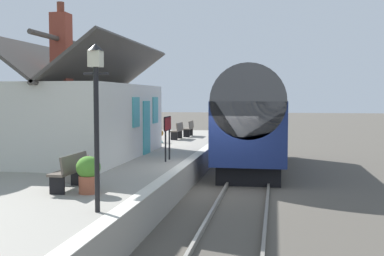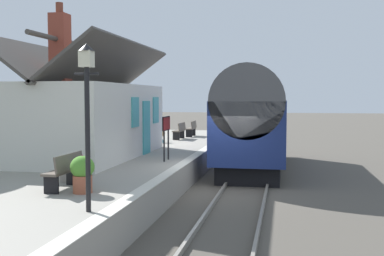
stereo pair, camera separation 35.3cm
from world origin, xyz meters
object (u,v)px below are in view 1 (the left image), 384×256
at_px(planter_under_sign, 78,169).
at_px(lamp_post_platform, 96,94).
at_px(train, 254,118).
at_px(planter_bench_left, 88,173).
at_px(bench_by_lamp, 178,130).
at_px(station_sign_board, 167,127).
at_px(planter_bench_right, 159,136).
at_px(bench_mid_platform, 189,128).
at_px(planter_by_door, 134,136).
at_px(station_building, 87,117).
at_px(planter_edge_near, 129,133).
at_px(bench_near_building, 70,170).

distance_m(planter_under_sign, lamp_post_platform, 4.25).
distance_m(train, planter_bench_left, 10.97).
relative_size(bench_by_lamp, planter_under_sign, 1.33).
xyz_separation_m(lamp_post_platform, station_sign_board, (7.52, 0.34, -1.13)).
height_order(planter_bench_right, station_sign_board, station_sign_board).
relative_size(bench_by_lamp, bench_mid_platform, 1.00).
xyz_separation_m(bench_by_lamp, planter_bench_right, (-2.01, 0.53, -0.14)).
distance_m(planter_under_sign, planter_bench_right, 10.69).
xyz_separation_m(planter_by_door, planter_bench_left, (-11.47, -2.43, 0.11)).
xyz_separation_m(train, planter_under_sign, (-8.82, 4.32, -1.03)).
height_order(bench_mid_platform, station_sign_board, station_sign_board).
xyz_separation_m(planter_bench_left, station_sign_board, (5.85, -0.53, 0.70)).
bearing_deg(planter_bench_left, station_building, 22.80).
distance_m(bench_by_lamp, planter_under_sign, 12.69).
bearing_deg(lamp_post_platform, planter_edge_near, 15.46).
distance_m(bench_near_building, bench_mid_platform, 15.85).
height_order(planter_by_door, planter_bench_left, planter_bench_left).
xyz_separation_m(train, station_building, (-4.02, 6.04, 0.17)).
height_order(bench_near_building, planter_bench_right, bench_near_building).
xyz_separation_m(train, station_sign_board, (-4.55, 2.83, -0.14)).
bearing_deg(planter_edge_near, train, -112.31).
bearing_deg(planter_edge_near, station_building, -175.53).
distance_m(planter_edge_near, lamp_post_platform, 15.44).
height_order(bench_near_building, bench_mid_platform, same).
relative_size(station_building, bench_mid_platform, 5.82).
xyz_separation_m(planter_under_sign, lamp_post_platform, (-3.25, -1.84, 2.03)).
xyz_separation_m(bench_mid_platform, planter_under_sign, (-14.57, 0.37, -0.18)).
height_order(train, station_sign_board, train).
bearing_deg(planter_by_door, planter_under_sign, -171.54).
height_order(train, lamp_post_platform, train).
bearing_deg(station_sign_board, planter_by_door, 27.80).
height_order(bench_by_lamp, planter_under_sign, bench_by_lamp).
xyz_separation_m(planter_by_door, planter_bench_right, (0.81, -1.02, -0.04)).
relative_size(bench_mid_platform, station_sign_board, 0.90).
relative_size(bench_near_building, planter_bench_right, 1.95).
distance_m(station_building, bench_by_lamp, 8.17).
relative_size(train, bench_mid_platform, 6.71).
height_order(planter_bench_right, planter_bench_left, planter_bench_left).
bearing_deg(lamp_post_platform, bench_by_lamp, 6.26).
bearing_deg(station_building, bench_by_lamp, -12.91).
distance_m(bench_near_building, bench_by_lamp, 13.98).
bearing_deg(planter_under_sign, station_building, 19.78).
relative_size(bench_near_building, bench_by_lamp, 1.00).
bearing_deg(planter_by_door, bench_by_lamp, -28.97).
relative_size(bench_mid_platform, lamp_post_platform, 0.43).
distance_m(train, bench_near_building, 10.88).
xyz_separation_m(station_building, station_sign_board, (-0.53, -3.22, -0.30)).
bearing_deg(station_building, planter_under_sign, -160.22).
relative_size(planter_edge_near, planter_under_sign, 0.67).
height_order(station_building, bench_mid_platform, station_building).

